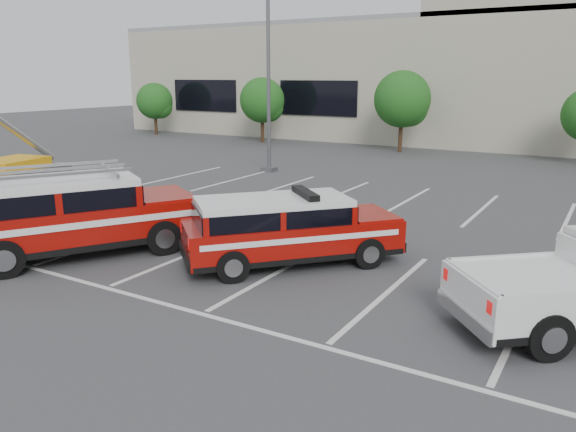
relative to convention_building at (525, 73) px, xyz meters
name	(u,v)px	position (x,y,z in m)	size (l,w,h in m)	color
ground	(279,272)	(-0.18, -31.86, -4.72)	(120.00, 120.00, 0.00)	#3C3C3F
stall_markings	(357,229)	(-0.18, -27.36, -4.71)	(23.00, 15.00, 0.01)	silver
convention_building	(525,73)	(0.00, 0.00, 0.00)	(60.00, 16.99, 13.20)	#B3AC97
tree_far_left	(156,102)	(-25.09, -9.82, -2.22)	(2.77, 2.77, 3.99)	#3F2B19
tree_left	(264,102)	(-15.09, -9.82, -1.95)	(3.07, 3.07, 4.42)	#3F2B19
tree_mid_left	(404,101)	(-5.09, -9.82, -1.68)	(3.37, 3.37, 4.85)	#3F2B19
light_pole_left	(268,61)	(-8.18, -19.86, 0.47)	(0.90, 0.60, 10.24)	#59595E
fire_chief_suv	(288,235)	(-0.30, -31.23, -3.97)	(4.90, 5.13, 1.83)	#890B06
ladder_suv	(75,220)	(-5.39, -33.41, -3.80)	(4.94, 6.17, 2.29)	#890B06
utility_rig	(10,180)	(-13.26, -30.04, -4.05)	(3.48, 4.35, 3.38)	#59595E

